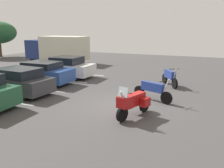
% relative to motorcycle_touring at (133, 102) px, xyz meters
% --- Properties ---
extents(ground, '(44.00, 44.00, 0.10)m').
position_rel_motorcycle_touring_xyz_m(ground, '(1.20, 0.95, -0.69)').
color(ground, '#423F3F').
extents(motorcycle_touring, '(2.09, 1.09, 1.39)m').
position_rel_motorcycle_touring_xyz_m(motorcycle_touring, '(0.00, 0.00, 0.00)').
color(motorcycle_touring, black).
rests_on(motorcycle_touring, ground).
extents(motorcycle_second, '(1.85, 1.29, 1.27)m').
position_rel_motorcycle_touring_xyz_m(motorcycle_second, '(6.08, -0.41, -0.06)').
color(motorcycle_second, black).
rests_on(motorcycle_second, ground).
extents(motorcycle_third, '(1.07, 2.17, 1.25)m').
position_rel_motorcycle_touring_xyz_m(motorcycle_third, '(2.58, -0.19, -0.09)').
color(motorcycle_third, black).
rests_on(motorcycle_third, ground).
extents(car_charcoal, '(2.13, 4.67, 1.45)m').
position_rel_motorcycle_touring_xyz_m(car_charcoal, '(0.91, 7.17, 0.06)').
color(car_charcoal, '#38383D').
rests_on(car_charcoal, ground).
extents(car_blue, '(1.84, 4.31, 1.44)m').
position_rel_motorcycle_touring_xyz_m(car_blue, '(3.47, 7.48, 0.08)').
color(car_blue, '#2D519E').
rests_on(car_blue, ground).
extents(car_white, '(1.95, 4.71, 1.52)m').
position_rel_motorcycle_touring_xyz_m(car_white, '(5.91, 7.39, 0.08)').
color(car_white, white).
rests_on(car_white, ground).
extents(box_truck, '(2.43, 6.55, 2.72)m').
position_rel_motorcycle_touring_xyz_m(box_truck, '(12.13, 12.28, 0.82)').
color(box_truck, navy).
rests_on(box_truck, ground).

